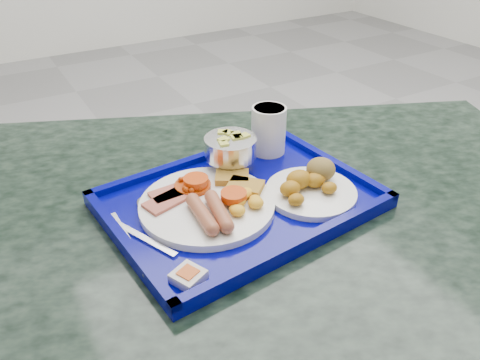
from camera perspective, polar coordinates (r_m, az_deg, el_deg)
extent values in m
plane|color=gray|center=(2.41, 8.00, -1.63)|extent=(6.00, 6.00, 0.00)
cylinder|color=slate|center=(1.15, 1.08, -20.93)|extent=(0.12, 0.12, 0.75)
cube|color=black|center=(0.87, 1.34, -4.98)|extent=(1.57, 1.34, 0.04)
cube|color=#020482|center=(0.86, 0.00, -2.68)|extent=(0.50, 0.38, 0.02)
cube|color=#020482|center=(0.97, -5.58, 2.50)|extent=(0.47, 0.06, 0.01)
cube|color=#020482|center=(0.76, 7.26, -7.57)|extent=(0.47, 0.06, 0.01)
cube|color=#020482|center=(0.98, 10.77, 2.40)|extent=(0.05, 0.34, 0.01)
cube|color=#020482|center=(0.77, -13.86, -7.31)|extent=(0.05, 0.34, 0.01)
cylinder|color=white|center=(0.83, -4.04, -3.05)|extent=(0.24, 0.24, 0.01)
cube|color=#D46754|center=(0.86, -8.17, -1.48)|extent=(0.08, 0.05, 0.01)
cube|color=#D46754|center=(0.83, -8.87, -2.52)|extent=(0.09, 0.06, 0.01)
cylinder|color=#B93C07|center=(0.87, -5.78, -0.69)|extent=(0.07, 0.07, 0.01)
sphere|color=#B93C07|center=(0.85, -4.92, -1.06)|extent=(0.01, 0.01, 0.01)
sphere|color=#B93C07|center=(0.84, -5.88, -1.24)|extent=(0.01, 0.01, 0.01)
sphere|color=#B93C07|center=(0.88, -4.93, 0.45)|extent=(0.01, 0.01, 0.01)
sphere|color=#B93C07|center=(0.85, -5.81, -1.06)|extent=(0.01, 0.01, 0.01)
sphere|color=#B93C07|center=(0.87, -5.76, -0.13)|extent=(0.01, 0.01, 0.01)
sphere|color=#B93C07|center=(0.86, -5.67, -0.42)|extent=(0.01, 0.01, 0.01)
sphere|color=#B93C07|center=(0.86, -4.55, -0.45)|extent=(0.01, 0.01, 0.01)
sphere|color=#B93C07|center=(0.87, -6.43, 0.04)|extent=(0.01, 0.01, 0.01)
sphere|color=#B93C07|center=(0.88, -7.24, 0.05)|extent=(0.01, 0.01, 0.01)
sphere|color=#B93C07|center=(0.87, -4.98, -0.10)|extent=(0.01, 0.01, 0.01)
sphere|color=#B93C07|center=(0.84, -6.54, -1.21)|extent=(0.01, 0.01, 0.01)
sphere|color=#B93C07|center=(0.85, -5.44, -1.04)|extent=(0.01, 0.01, 0.01)
sphere|color=#B93C07|center=(0.85, -5.33, -1.02)|extent=(0.01, 0.01, 0.01)
sphere|color=#B93C07|center=(0.85, -6.73, -1.02)|extent=(0.01, 0.01, 0.01)
sphere|color=#B93C07|center=(0.87, -6.56, -0.16)|extent=(0.01, 0.01, 0.01)
sphere|color=#B93C07|center=(0.86, -5.54, -0.52)|extent=(0.01, 0.01, 0.01)
sphere|color=#B93C07|center=(0.84, -5.90, -1.29)|extent=(0.01, 0.01, 0.01)
cube|color=#BB862E|center=(0.88, -0.97, 0.37)|extent=(0.08, 0.07, 0.01)
cube|color=#BB862E|center=(0.86, 0.66, -0.79)|extent=(0.08, 0.08, 0.01)
cylinder|color=brown|center=(0.78, -4.66, -4.12)|extent=(0.03, 0.09, 0.02)
cylinder|color=brown|center=(0.79, -2.60, -3.77)|extent=(0.04, 0.09, 0.02)
ellipsoid|color=yellow|center=(0.81, -0.47, -2.79)|extent=(0.02, 0.02, 0.01)
ellipsoid|color=yellow|center=(0.82, -1.35, -2.50)|extent=(0.02, 0.02, 0.01)
ellipsoid|color=yellow|center=(0.83, 0.36, -1.69)|extent=(0.03, 0.03, 0.02)
ellipsoid|color=yellow|center=(0.79, -0.29, -3.73)|extent=(0.03, 0.03, 0.02)
ellipsoid|color=yellow|center=(0.84, 0.78, -1.54)|extent=(0.02, 0.02, 0.02)
ellipsoid|color=yellow|center=(0.83, 0.66, -1.61)|extent=(0.02, 0.02, 0.02)
ellipsoid|color=yellow|center=(0.83, 0.14, -1.85)|extent=(0.03, 0.03, 0.02)
ellipsoid|color=yellow|center=(0.81, 1.95, -2.78)|extent=(0.03, 0.03, 0.02)
ellipsoid|color=yellow|center=(0.81, -0.32, -2.52)|extent=(0.03, 0.03, 0.02)
ellipsoid|color=yellow|center=(0.82, 1.85, -2.37)|extent=(0.02, 0.02, 0.01)
ellipsoid|color=yellow|center=(0.80, -0.61, -3.54)|extent=(0.02, 0.02, 0.01)
cylinder|color=#B42D04|center=(0.86, -5.40, -0.11)|extent=(0.05, 0.05, 0.01)
cylinder|color=#B42D04|center=(0.82, -0.77, -1.90)|extent=(0.05, 0.05, 0.01)
cylinder|color=white|center=(0.87, 8.63, -1.51)|extent=(0.17, 0.17, 0.01)
ellipsoid|color=#B67815|center=(0.86, 10.83, -0.94)|extent=(0.03, 0.03, 0.02)
ellipsoid|color=#B67815|center=(0.88, 9.17, 0.01)|extent=(0.04, 0.03, 0.03)
ellipsoid|color=#B67815|center=(0.87, 7.18, 0.08)|extent=(0.05, 0.04, 0.03)
ellipsoid|color=#B67815|center=(0.85, 6.14, -1.03)|extent=(0.04, 0.03, 0.03)
ellipsoid|color=#B67815|center=(0.82, 6.86, -2.38)|extent=(0.03, 0.03, 0.02)
ellipsoid|color=brown|center=(0.89, 9.82, 1.31)|extent=(0.06, 0.06, 0.04)
cylinder|color=silver|center=(0.95, -1.14, 1.60)|extent=(0.06, 0.06, 0.01)
cylinder|color=silver|center=(0.94, -1.15, 2.33)|extent=(0.02, 0.02, 0.02)
cylinder|color=silver|center=(0.93, -1.17, 4.01)|extent=(0.10, 0.10, 0.04)
cube|color=#F1F75E|center=(0.91, -2.02, 4.66)|extent=(0.02, 0.02, 0.02)
cube|color=#F1F75E|center=(0.94, -1.47, 5.52)|extent=(0.02, 0.02, 0.02)
cube|color=#F1F75E|center=(0.94, -2.12, 5.58)|extent=(0.03, 0.03, 0.02)
cube|color=#F1F75E|center=(0.93, -0.52, 5.37)|extent=(0.02, 0.02, 0.02)
cube|color=#F1F75E|center=(0.93, 0.53, 5.15)|extent=(0.02, 0.02, 0.02)
cube|color=#F1F75E|center=(0.92, -0.26, 5.00)|extent=(0.02, 0.02, 0.02)
cube|color=#F1F75E|center=(0.92, -0.58, 4.96)|extent=(0.02, 0.02, 0.02)
cube|color=#F1F75E|center=(0.90, -2.00, 4.18)|extent=(0.02, 0.02, 0.02)
cylinder|color=white|center=(0.99, 3.50, 6.11)|extent=(0.07, 0.07, 0.10)
cylinder|color=orange|center=(0.97, 3.59, 8.51)|extent=(0.06, 0.06, 0.01)
cube|color=silver|center=(0.78, -11.69, -6.96)|extent=(0.07, 0.14, 0.00)
ellipsoid|color=silver|center=(0.85, -11.42, -2.82)|extent=(0.05, 0.05, 0.01)
cube|color=silver|center=(0.78, -13.48, -7.36)|extent=(0.01, 0.17, 0.00)
cube|color=silver|center=(0.70, -6.32, -11.61)|extent=(0.06, 0.06, 0.01)
cube|color=#E15519|center=(0.69, -6.37, -11.10)|extent=(0.03, 0.03, 0.00)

